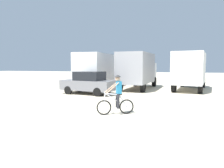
{
  "coord_description": "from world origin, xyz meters",
  "views": [
    {
      "loc": [
        3.97,
        -8.1,
        2.23
      ],
      "look_at": [
        0.49,
        3.88,
        1.1
      ],
      "focal_mm": 32.94,
      "sensor_mm": 36.0,
      "label": 1
    }
  ],
  "objects_px": {
    "box_truck_white_box": "(190,69)",
    "cyclist_orange_shirt": "(117,96)",
    "box_truck_avon_van": "(98,69)",
    "box_truck_grey_hauler": "(138,69)",
    "sedan_parked": "(88,83)"
  },
  "relations": [
    {
      "from": "box_truck_grey_hauler",
      "to": "sedan_parked",
      "type": "xyz_separation_m",
      "value": [
        -3.17,
        -4.6,
        -0.99
      ]
    },
    {
      "from": "box_truck_white_box",
      "to": "sedan_parked",
      "type": "height_order",
      "value": "box_truck_white_box"
    },
    {
      "from": "sedan_parked",
      "to": "cyclist_orange_shirt",
      "type": "bearing_deg",
      "value": -56.8
    },
    {
      "from": "box_truck_avon_van",
      "to": "box_truck_grey_hauler",
      "type": "relative_size",
      "value": 0.98
    },
    {
      "from": "box_truck_avon_van",
      "to": "box_truck_white_box",
      "type": "distance_m",
      "value": 8.68
    },
    {
      "from": "box_truck_avon_van",
      "to": "box_truck_white_box",
      "type": "bearing_deg",
      "value": 4.75
    },
    {
      "from": "box_truck_avon_van",
      "to": "sedan_parked",
      "type": "xyz_separation_m",
      "value": [
        0.82,
        -4.39,
        -0.99
      ]
    },
    {
      "from": "box_truck_white_box",
      "to": "cyclist_orange_shirt",
      "type": "distance_m",
      "value": 11.72
    },
    {
      "from": "box_truck_white_box",
      "to": "sedan_parked",
      "type": "relative_size",
      "value": 1.59
    },
    {
      "from": "box_truck_white_box",
      "to": "cyclist_orange_shirt",
      "type": "bearing_deg",
      "value": -110.02
    },
    {
      "from": "cyclist_orange_shirt",
      "to": "box_truck_avon_van",
      "type": "bearing_deg",
      "value": 114.43
    },
    {
      "from": "box_truck_avon_van",
      "to": "box_truck_white_box",
      "type": "xyz_separation_m",
      "value": [
        8.65,
        0.72,
        0.0
      ]
    },
    {
      "from": "box_truck_avon_van",
      "to": "box_truck_grey_hauler",
      "type": "bearing_deg",
      "value": 3.14
    },
    {
      "from": "box_truck_grey_hauler",
      "to": "cyclist_orange_shirt",
      "type": "xyz_separation_m",
      "value": [
        0.67,
        -10.47,
        -1.03
      ]
    },
    {
      "from": "box_truck_grey_hauler",
      "to": "cyclist_orange_shirt",
      "type": "height_order",
      "value": "box_truck_grey_hauler"
    }
  ]
}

